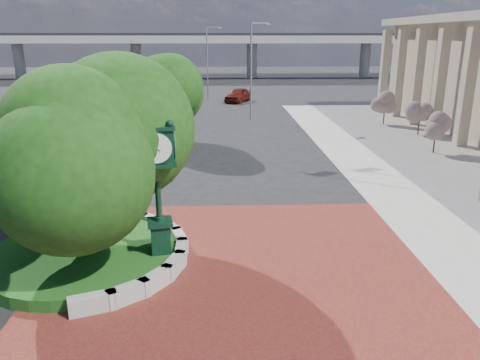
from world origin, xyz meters
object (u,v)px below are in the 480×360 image
parked_car (238,95)px  street_lamp_near (253,64)px  post_clock (157,178)px  street_lamp_far (209,58)px

parked_car → street_lamp_near: bearing=-61.6°
post_clock → street_lamp_far: street_lamp_far is taller
post_clock → street_lamp_near: bearing=80.0°
parked_car → street_lamp_near: (0.86, -11.66, 4.01)m
post_clock → street_lamp_far: (0.66, 40.72, 1.81)m
post_clock → street_lamp_far: bearing=89.1°
street_lamp_far → street_lamp_near: bearing=-73.5°
street_lamp_near → street_lamp_far: street_lamp_near is taller
street_lamp_near → post_clock: bearing=-100.0°
post_clock → street_lamp_near: 27.40m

